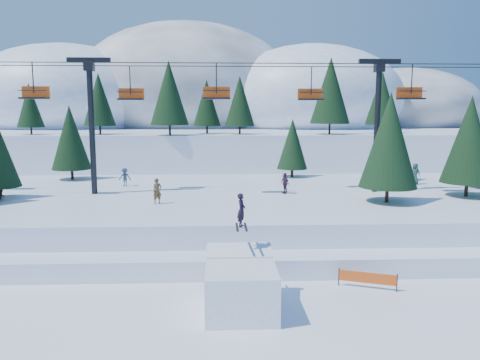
{
  "coord_description": "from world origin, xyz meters",
  "views": [
    {
      "loc": [
        0.75,
        -18.19,
        8.66
      ],
      "look_at": [
        1.78,
        6.0,
        5.2
      ],
      "focal_mm": 35.0,
      "sensor_mm": 36.0,
      "label": 1
    }
  ],
  "objects_px": {
    "jump_kicker": "(241,285)",
    "banner_far": "(420,260)",
    "chairlift": "(219,105)",
    "banner_near": "(367,278)"
  },
  "relations": [
    {
      "from": "jump_kicker",
      "to": "banner_far",
      "type": "height_order",
      "value": "jump_kicker"
    },
    {
      "from": "chairlift",
      "to": "jump_kicker",
      "type": "bearing_deg",
      "value": -86.81
    },
    {
      "from": "banner_far",
      "to": "banner_near",
      "type": "bearing_deg",
      "value": -144.18
    },
    {
      "from": "banner_near",
      "to": "banner_far",
      "type": "relative_size",
      "value": 0.94
    },
    {
      "from": "jump_kicker",
      "to": "banner_near",
      "type": "distance_m",
      "value": 6.83
    },
    {
      "from": "banner_near",
      "to": "banner_far",
      "type": "distance_m",
      "value": 4.76
    },
    {
      "from": "chairlift",
      "to": "banner_far",
      "type": "bearing_deg",
      "value": -45.55
    },
    {
      "from": "jump_kicker",
      "to": "banner_near",
      "type": "relative_size",
      "value": 1.87
    },
    {
      "from": "banner_near",
      "to": "banner_far",
      "type": "bearing_deg",
      "value": 35.82
    },
    {
      "from": "chairlift",
      "to": "banner_near",
      "type": "xyz_separation_m",
      "value": [
        7.34,
        -14.2,
        -8.78
      ]
    }
  ]
}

